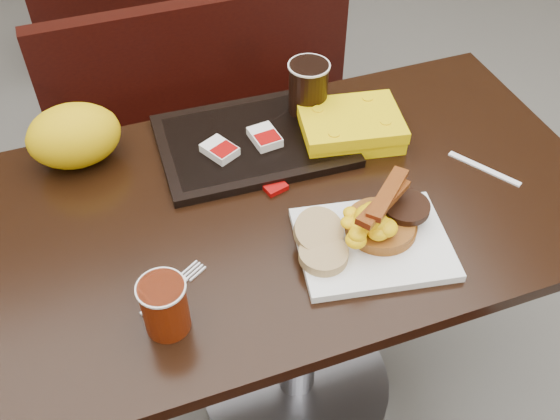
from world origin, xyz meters
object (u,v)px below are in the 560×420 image
object	(u,v)px
bench_near_n	(219,139)
knife	(484,169)
hashbrown_sleeve_left	(220,150)
pancake_stack	(381,224)
coffee_cup_near	(165,307)
tray	(254,141)
paper_bag	(74,136)
hashbrown_sleeve_right	(265,137)
fork	(165,296)
table_near	(299,308)
platter	(373,244)
clamshell	(350,126)
coffee_cup_far	(308,88)

from	to	relation	value
bench_near_n	knife	size ratio (longest dim) A/B	6.25
hashbrown_sleeve_left	pancake_stack	bearing A→B (deg)	-81.00
coffee_cup_near	tray	distance (m)	0.48
knife	paper_bag	world-z (taller)	paper_bag
pancake_stack	hashbrown_sleeve_right	xyz separation A→B (m)	(-0.12, 0.31, -0.00)
bench_near_n	coffee_cup_near	world-z (taller)	coffee_cup_near
fork	tray	bearing A→B (deg)	19.63
table_near	platter	size ratio (longest dim) A/B	4.36
tray	hashbrown_sleeve_left	world-z (taller)	hashbrown_sleeve_left
clamshell	hashbrown_sleeve_left	bearing A→B (deg)	-174.02
table_near	coffee_cup_near	size ratio (longest dim) A/B	11.49
coffee_cup_near	clamshell	distance (m)	0.59
clamshell	paper_bag	bearing A→B (deg)	178.22
knife	platter	bearing A→B (deg)	-101.58
coffee_cup_near	hashbrown_sleeve_left	distance (m)	0.42
bench_near_n	hashbrown_sleeve_right	size ratio (longest dim) A/B	13.75
coffee_cup_near	paper_bag	distance (m)	0.48
table_near	tray	world-z (taller)	tray
fork	tray	world-z (taller)	tray
fork	clamshell	bearing A→B (deg)	-0.28
platter	clamshell	bearing A→B (deg)	83.53
tray	paper_bag	distance (m)	0.37
tray	table_near	bearing A→B (deg)	-76.04
table_near	fork	size ratio (longest dim) A/B	8.43
table_near	clamshell	size ratio (longest dim) A/B	5.60
pancake_stack	tray	size ratio (longest dim) A/B	0.33
platter	knife	xyz separation A→B (m)	(0.31, 0.11, -0.01)
fork	hashbrown_sleeve_right	size ratio (longest dim) A/B	1.96
table_near	paper_bag	xyz separation A→B (m)	(-0.40, 0.27, 0.44)
hashbrown_sleeve_right	coffee_cup_far	size ratio (longest dim) A/B	0.62
bench_near_n	coffee_cup_near	xyz separation A→B (m)	(-0.32, -0.90, 0.44)
tray	coffee_cup_far	size ratio (longest dim) A/B	3.41
knife	paper_bag	size ratio (longest dim) A/B	0.84
knife	hashbrown_sleeve_left	xyz separation A→B (m)	(-0.51, 0.21, 0.03)
hashbrown_sleeve_left	paper_bag	size ratio (longest dim) A/B	0.37
clamshell	paper_bag	xyz separation A→B (m)	(-0.56, 0.12, 0.04)
table_near	fork	bearing A→B (deg)	-155.13
knife	fork	bearing A→B (deg)	-113.89
bench_near_n	pancake_stack	world-z (taller)	pancake_stack
pancake_stack	coffee_cup_near	distance (m)	0.42
hashbrown_sleeve_right	paper_bag	world-z (taller)	paper_bag
hashbrown_sleeve_left	hashbrown_sleeve_right	xyz separation A→B (m)	(0.10, 0.01, 0.00)
knife	clamshell	distance (m)	0.29
platter	hashbrown_sleeve_left	size ratio (longest dim) A/B	3.91
table_near	coffee_cup_far	distance (m)	0.52
fork	paper_bag	world-z (taller)	paper_bag
platter	paper_bag	distance (m)	0.64
hashbrown_sleeve_left	coffee_cup_far	size ratio (longest dim) A/B	0.60
hashbrown_sleeve_left	clamshell	bearing A→B (deg)	-31.38
coffee_cup_near	knife	size ratio (longest dim) A/B	0.65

